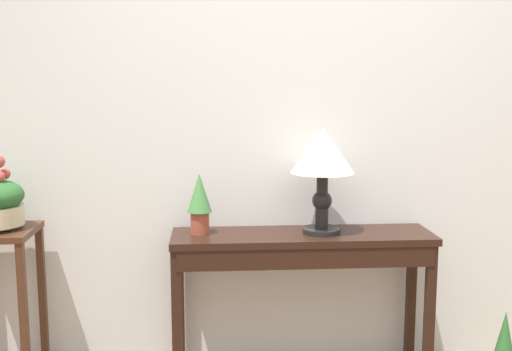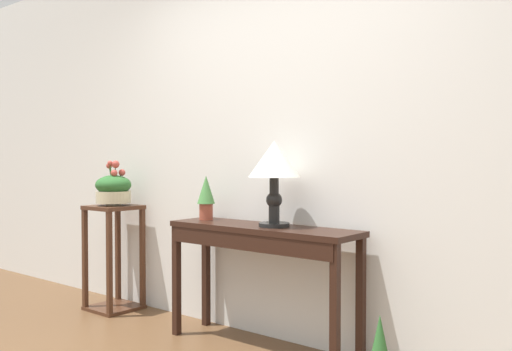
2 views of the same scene
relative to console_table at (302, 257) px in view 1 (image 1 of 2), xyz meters
name	(u,v)px [view 1 (image 1 of 2)]	position (x,y,z in m)	size (l,w,h in m)	color
back_wall_with_art	(296,106)	(0.00, 0.29, 0.74)	(9.00, 0.10, 2.80)	silver
console_table	(302,257)	(0.00, 0.00, 0.00)	(1.30, 0.35, 0.78)	black
table_lamp	(323,158)	(0.10, 0.02, 0.50)	(0.32, 0.32, 0.52)	black
potted_plant_on_console	(200,200)	(-0.51, 0.05, 0.29)	(0.12, 0.12, 0.30)	#9E4733
pedestal_stand_left	(1,312)	(-1.48, 0.01, -0.24)	(0.36, 0.36, 0.83)	#472819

